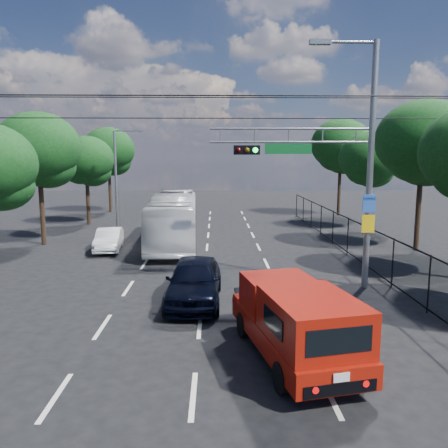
{
  "coord_description": "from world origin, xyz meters",
  "views": [
    {
      "loc": [
        0.5,
        -8.91,
        5.17
      ],
      "look_at": [
        0.8,
        6.61,
        2.8
      ],
      "focal_mm": 35.0,
      "sensor_mm": 36.0,
      "label": 1
    }
  ],
  "objects_px": {
    "navy_hatchback": "(194,280)",
    "white_bus": "(174,219)",
    "signal_mast": "(340,156)",
    "red_pickup": "(295,320)",
    "white_van": "(109,239)"
  },
  "relations": [
    {
      "from": "navy_hatchback",
      "to": "white_van",
      "type": "bearing_deg",
      "value": 121.88
    },
    {
      "from": "navy_hatchback",
      "to": "red_pickup",
      "type": "bearing_deg",
      "value": -57.03
    },
    {
      "from": "navy_hatchback",
      "to": "white_van",
      "type": "distance_m",
      "value": 10.4
    },
    {
      "from": "red_pickup",
      "to": "white_van",
      "type": "bearing_deg",
      "value": 120.57
    },
    {
      "from": "navy_hatchback",
      "to": "white_van",
      "type": "xyz_separation_m",
      "value": [
        -5.23,
        8.99,
        -0.19
      ]
    },
    {
      "from": "signal_mast",
      "to": "navy_hatchback",
      "type": "distance_m",
      "value": 7.31
    },
    {
      "from": "signal_mast",
      "to": "white_van",
      "type": "bearing_deg",
      "value": 145.9
    },
    {
      "from": "signal_mast",
      "to": "red_pickup",
      "type": "xyz_separation_m",
      "value": [
        -2.77,
        -6.28,
        -4.18
      ]
    },
    {
      "from": "navy_hatchback",
      "to": "signal_mast",
      "type": "bearing_deg",
      "value": 18.54
    },
    {
      "from": "white_bus",
      "to": "red_pickup",
      "type": "bearing_deg",
      "value": -76.11
    },
    {
      "from": "red_pickup",
      "to": "white_bus",
      "type": "relative_size",
      "value": 0.51
    },
    {
      "from": "white_bus",
      "to": "white_van",
      "type": "bearing_deg",
      "value": -155.97
    },
    {
      "from": "navy_hatchback",
      "to": "white_bus",
      "type": "bearing_deg",
      "value": 100.84
    },
    {
      "from": "red_pickup",
      "to": "navy_hatchback",
      "type": "relative_size",
      "value": 1.19
    },
    {
      "from": "signal_mast",
      "to": "white_bus",
      "type": "distance_m",
      "value": 12.2
    }
  ]
}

